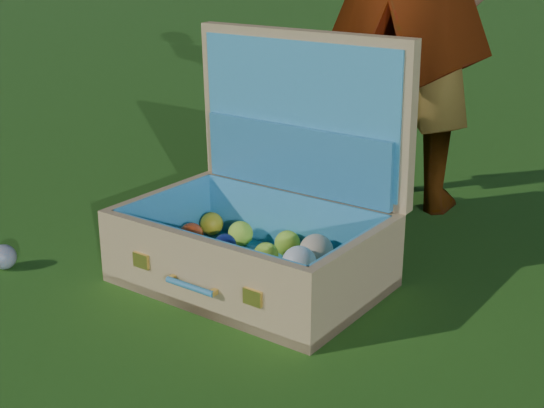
% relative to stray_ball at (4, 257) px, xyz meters
% --- Properties ---
extents(ground, '(60.00, 60.00, 0.00)m').
position_rel_stray_ball_xyz_m(ground, '(0.37, 0.16, -0.03)').
color(ground, '#215114').
rests_on(ground, ground).
extents(stray_ball, '(0.07, 0.07, 0.07)m').
position_rel_stray_ball_xyz_m(stray_ball, '(0.00, 0.00, 0.00)').
color(stray_ball, teal).
rests_on(stray_ball, ground).
extents(suitcase, '(0.65, 0.50, 0.61)m').
position_rel_stray_ball_xyz_m(suitcase, '(0.56, 0.42, 0.14)').
color(suitcase, tan).
rests_on(suitcase, ground).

